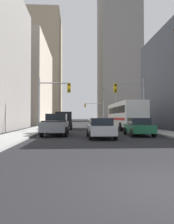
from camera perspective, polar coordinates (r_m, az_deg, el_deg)
ground_plane at (r=5.48m, az=18.83°, el=-18.08°), size 400.00×400.00×0.00m
sidewalk_left at (r=55.09m, az=-8.04°, el=-2.90°), size 2.70×160.00×0.15m
sidewalk_right at (r=55.56m, az=5.83°, el=-2.90°), size 2.70×160.00×0.15m
city_bus at (r=28.86m, az=9.69°, el=-0.64°), size 2.67×11.52×3.40m
pickup_truck_grey at (r=19.83m, az=-8.02°, el=-3.21°), size 2.20×5.46×1.90m
cargo_van_black at (r=29.77m, az=-5.91°, el=-1.91°), size 2.16×5.25×2.26m
sedan_silver at (r=16.68m, az=3.54°, el=-4.13°), size 1.95×4.21×1.52m
sedan_green at (r=19.37m, az=13.13°, el=-3.71°), size 1.96×4.26×1.52m
sedan_beige at (r=37.66m, az=-5.66°, el=-2.58°), size 1.95×4.24×1.52m
traffic_signal_near_left at (r=25.03m, az=-8.76°, el=4.29°), size 3.58×0.44×6.00m
traffic_signal_near_right at (r=25.70m, az=11.25°, el=4.15°), size 3.59×0.44×6.00m
traffic_signal_far_right at (r=61.51m, az=2.05°, el=1.01°), size 5.36×0.44×6.00m
street_lamp_right at (r=44.03m, az=6.78°, el=2.54°), size 2.61×0.32×7.50m
building_left_mid_office at (r=56.49m, az=-17.39°, el=6.88°), size 14.19×23.68×19.21m
building_left_far_tower at (r=102.81m, az=-13.61°, el=10.75°), size 23.96×22.98×46.14m
building_right_far_highrise at (r=103.79m, az=7.99°, el=16.76°), size 16.40×22.20×67.66m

